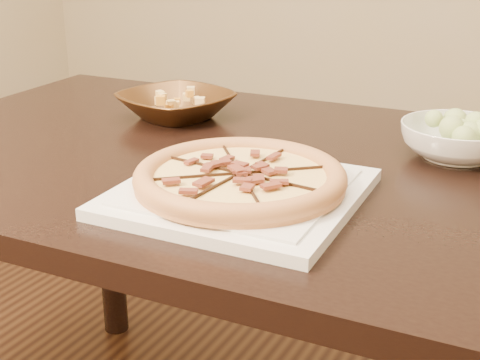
# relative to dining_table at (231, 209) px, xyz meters

# --- Properties ---
(dining_table) EXTENTS (1.38, 0.92, 0.75)m
(dining_table) POSITION_rel_dining_table_xyz_m (0.00, 0.00, 0.00)
(dining_table) COLOR black
(dining_table) RESTS_ON floor
(plate) EXTENTS (0.35, 0.35, 0.02)m
(plate) POSITION_rel_dining_table_xyz_m (0.11, -0.18, 0.12)
(plate) COLOR white
(plate) RESTS_ON dining_table
(pizza) EXTENTS (0.31, 0.31, 0.03)m
(pizza) POSITION_rel_dining_table_xyz_m (0.11, -0.18, 0.14)
(pizza) COLOR #D4784F
(pizza) RESTS_ON plate
(bronze_bowl) EXTENTS (0.27, 0.27, 0.05)m
(bronze_bowl) POSITION_rel_dining_table_xyz_m (-0.21, 0.15, 0.13)
(bronze_bowl) COLOR brown
(bronze_bowl) RESTS_ON dining_table
(mixed_dish) EXTENTS (0.08, 0.11, 0.03)m
(mixed_dish) POSITION_rel_dining_table_xyz_m (-0.22, 0.15, 0.18)
(mixed_dish) COLOR #DEB772
(mixed_dish) RESTS_ON bronze_bowl
(salad_bowl) EXTENTS (0.25, 0.25, 0.06)m
(salad_bowl) POSITION_rel_dining_table_xyz_m (0.36, 0.17, 0.14)
(salad_bowl) COLOR white
(salad_bowl) RESTS_ON dining_table
(salad) EXTENTS (0.10, 0.10, 0.04)m
(salad) POSITION_rel_dining_table_xyz_m (0.35, 0.17, 0.19)
(salad) COLOR #A4C066
(salad) RESTS_ON salad_bowl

